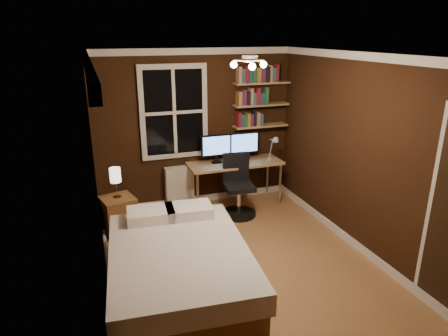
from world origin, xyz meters
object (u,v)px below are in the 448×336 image
object	(u,v)px
radiator	(180,187)
office_chair	(238,192)
bedside_lamp	(116,183)
monitor_right	(244,146)
desk_lamp	(273,148)
nightstand	(119,215)
bed	(179,267)
desk	(235,166)
monitor_left	(216,149)

from	to	relation	value
radiator	office_chair	distance (m)	0.99
bedside_lamp	radiator	world-z (taller)	bedside_lamp
bedside_lamp	monitor_right	size ratio (longest dim) A/B	0.86
desk_lamp	bedside_lamp	bearing A→B (deg)	-172.96
nightstand	office_chair	size ratio (longest dim) A/B	0.56
bed	nightstand	size ratio (longest dim) A/B	3.93
radiator	monitor_right	world-z (taller)	monitor_right
bed	office_chair	world-z (taller)	office_chair
radiator	desk	bearing A→B (deg)	-11.86
desk	office_chair	distance (m)	0.51
desk_lamp	office_chair	size ratio (longest dim) A/B	0.45
radiator	monitor_left	bearing A→B (deg)	-10.50
bed	office_chair	size ratio (longest dim) A/B	2.19
desk	monitor_right	xyz separation A→B (m)	(0.18, 0.08, 0.29)
bedside_lamp	radiator	bearing A→B (deg)	31.28
nightstand	desk_lamp	world-z (taller)	desk_lamp
office_chair	nightstand	bearing A→B (deg)	-173.55
nightstand	office_chair	world-z (taller)	office_chair
nightstand	bedside_lamp	distance (m)	0.49
desk	office_chair	world-z (taller)	office_chair
bedside_lamp	monitor_right	world-z (taller)	monitor_right
monitor_left	office_chair	bearing A→B (deg)	-67.70
desk_lamp	office_chair	distance (m)	0.96
bedside_lamp	desk_lamp	world-z (taller)	desk_lamp
bed	desk	world-z (taller)	desk
bed	desk	size ratio (longest dim) A/B	1.39
desk	office_chair	size ratio (longest dim) A/B	1.58
monitor_right	desk_lamp	size ratio (longest dim) A/B	1.14
monitor_right	office_chair	distance (m)	0.81
radiator	monitor_right	distance (m)	1.24
nightstand	radiator	distance (m)	1.20
bedside_lamp	desk	xyz separation A→B (m)	(1.91, 0.43, -0.09)
radiator	desk	world-z (taller)	desk
nightstand	desk_lamp	xyz separation A→B (m)	(2.52, 0.31, 0.67)
radiator	desk_lamp	xyz separation A→B (m)	(1.50, -0.31, 0.61)
bed	desk_lamp	size ratio (longest dim) A/B	4.83
monitor_right	desk_lamp	distance (m)	0.47
desk	monitor_left	xyz separation A→B (m)	(-0.29, 0.08, 0.29)
radiator	office_chair	xyz separation A→B (m)	(0.79, -0.59, 0.03)
radiator	desk_lamp	size ratio (longest dim) A/B	1.54
bed	desk_lamp	distance (m)	2.86
nightstand	office_chair	bearing A→B (deg)	-13.51
desk	monitor_left	bearing A→B (deg)	165.41
desk	desk_lamp	world-z (taller)	desk_lamp
bed	radiator	world-z (taller)	bed
bed	bedside_lamp	xyz separation A→B (m)	(-0.50, 1.60, 0.47)
bed	nightstand	distance (m)	1.68
bed	radiator	size ratio (longest dim) A/B	3.13
radiator	nightstand	bearing A→B (deg)	-148.72
monitor_right	office_chair	bearing A→B (deg)	-120.35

